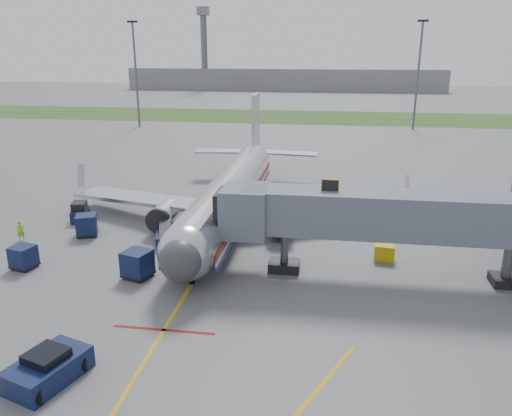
# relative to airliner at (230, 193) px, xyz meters

# --- Properties ---
(ground) EXTENTS (400.00, 400.00, 0.00)m
(ground) POSITION_rel_airliner_xyz_m (-0.00, -15.25, -2.65)
(ground) COLOR #565659
(ground) RESTS_ON ground
(grass_strip) EXTENTS (300.00, 25.00, 0.01)m
(grass_strip) POSITION_rel_airliner_xyz_m (-0.00, 74.75, -2.64)
(grass_strip) COLOR #2D4C1E
(grass_strip) RESTS_ON ground
(apron_markings) EXTENTS (21.52, 50.00, 0.01)m
(apron_markings) POSITION_rel_airliner_xyz_m (-0.00, -22.65, -2.64)
(apron_markings) COLOR gold
(apron_markings) RESTS_ON ground
(airliner) EXTENTS (32.10, 35.67, 10.25)m
(airliner) POSITION_rel_airliner_xyz_m (0.00, 0.00, 0.00)
(airliner) COLOR silver
(airliner) RESTS_ON ground
(jet_bridge) EXTENTS (25.30, 4.00, 6.90)m
(jet_bridge) POSITION_rel_airliner_xyz_m (12.86, -10.25, 1.82)
(jet_bridge) COLOR slate
(jet_bridge) RESTS_ON ground
(light_mast_left) EXTENTS (2.00, 0.44, 20.40)m
(light_mast_left) POSITION_rel_airliner_xyz_m (-30.00, 54.75, 8.13)
(light_mast_left) COLOR #595B60
(light_mast_left) RESTS_ON ground
(light_mast_right) EXTENTS (2.00, 0.44, 20.40)m
(light_mast_right) POSITION_rel_airliner_xyz_m (25.00, 59.75, 8.13)
(light_mast_right) COLOR #595B60
(light_mast_right) RESTS_ON ground
(distant_terminal) EXTENTS (120.00, 14.00, 8.00)m
(distant_terminal) POSITION_rel_airliner_xyz_m (-10.00, 154.75, 1.35)
(distant_terminal) COLOR slate
(distant_terminal) RESTS_ON ground
(control_tower) EXTENTS (4.00, 4.00, 30.00)m
(control_tower) POSITION_rel_airliner_xyz_m (-40.00, 149.75, 14.68)
(control_tower) COLOR #595B60
(control_tower) RESTS_ON ground
(pushback_tug) EXTENTS (3.36, 4.30, 1.57)m
(pushback_tug) POSITION_rel_airliner_xyz_m (-4.00, -24.38, -1.99)
(pushback_tug) COLOR #0D1E3B
(pushback_tug) RESTS_ON ground
(baggage_tug) EXTENTS (1.94, 2.78, 1.76)m
(baggage_tug) POSITION_rel_airliner_xyz_m (-13.82, -2.08, -1.87)
(baggage_tug) COLOR #0D1E3B
(baggage_tug) RESTS_ON ground
(baggage_cart_a) EXTENTS (2.24, 2.24, 1.93)m
(baggage_cart_a) POSITION_rel_airliner_xyz_m (-4.01, -12.85, -1.66)
(baggage_cart_a) COLOR #0D1E3B
(baggage_cart_a) RESTS_ON ground
(baggage_cart_b) EXTENTS (2.23, 2.23, 1.84)m
(baggage_cart_b) POSITION_rel_airliner_xyz_m (-11.32, -5.72, -1.71)
(baggage_cart_b) COLOR #0D1E3B
(baggage_cart_b) RESTS_ON ground
(baggage_cart_c) EXTENTS (1.87, 1.87, 1.67)m
(baggage_cart_c) POSITION_rel_airliner_xyz_m (-12.74, -12.64, -1.79)
(baggage_cart_c) COLOR #0D1E3B
(baggage_cart_c) RESTS_ON ground
(belt_loader) EXTENTS (2.58, 4.80, 2.26)m
(belt_loader) POSITION_rel_airliner_xyz_m (-4.23, -6.05, -2.08)
(belt_loader) COLOR #0D1E3B
(belt_loader) RESTS_ON ground
(ground_power_cart) EXTENTS (1.57, 1.13, 1.18)m
(ground_power_cart) POSITION_rel_airliner_xyz_m (13.29, -7.25, -2.06)
(ground_power_cart) COLOR #D8BB0C
(ground_power_cart) RESTS_ON ground
(ramp_worker) EXTENTS (0.73, 0.65, 1.67)m
(ramp_worker) POSITION_rel_airliner_xyz_m (-16.23, -7.57, -1.81)
(ramp_worker) COLOR #80C517
(ramp_worker) RESTS_ON ground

